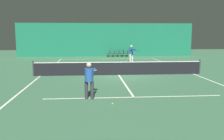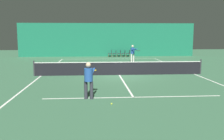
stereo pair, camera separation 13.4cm
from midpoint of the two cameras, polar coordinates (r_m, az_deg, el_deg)
The scene contains 17 objects.
ground_plane at distance 17.80m, azimuth 1.89°, elevation -1.15°, with size 60.00×60.00×0.00m, color #386647.
backdrop_curtain at distance 32.88m, azimuth -0.91°, elevation 6.89°, with size 23.00×0.12×4.34m.
court_line_baseline_far at distance 29.56m, azimuth -0.53°, elevation 2.55°, with size 11.00×0.10×0.00m.
court_line_service_far at distance 24.11m, azimuth 0.30°, elevation 1.29°, with size 8.25×0.10×0.00m.
court_line_service_near at distance 11.58m, azimuth 5.24°, elevation -6.21°, with size 8.25×0.10×0.00m.
court_line_sideline_left at distance 18.07m, azimuth -15.73°, elevation -1.30°, with size 0.10×23.80×0.00m.
court_line_sideline_right at distance 19.17m, azimuth 18.48°, elevation -0.89°, with size 0.10×23.80×0.00m.
court_line_centre at distance 17.80m, azimuth 1.89°, elevation -1.14°, with size 0.10×12.80×0.00m.
tennis_net at distance 17.72m, azimuth 1.90°, elevation 0.48°, with size 12.00×0.10×1.07m.
player_near at distance 11.12m, azimuth -5.00°, elevation -1.76°, with size 0.62×1.38×1.65m.
player_far at distance 26.31m, azimuth 4.91°, elevation 4.08°, with size 0.96×1.41×1.77m.
courtside_chair_0 at distance 32.43m, azimuth -0.22°, elevation 3.90°, with size 0.44×0.44×0.84m.
courtside_chair_1 at distance 32.47m, azimuth 0.82°, elevation 3.91°, with size 0.44×0.44×0.84m.
courtside_chair_2 at distance 32.53m, azimuth 1.85°, elevation 3.91°, with size 0.44×0.44×0.84m.
courtside_chair_3 at distance 32.60m, azimuth 2.89°, elevation 3.91°, with size 0.44×0.44×0.84m.
courtside_chair_4 at distance 32.67m, azimuth 3.91°, elevation 3.91°, with size 0.44×0.44×0.84m.
tennis_ball at distance 10.35m, azimuth 0.27°, elevation -7.74°, with size 0.07×0.07×0.07m.
Camera 2 is at (-1.79, -17.47, 2.86)m, focal length 40.00 mm.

